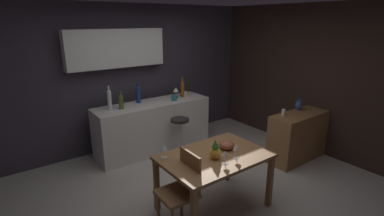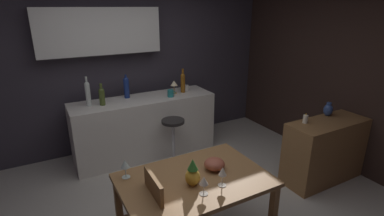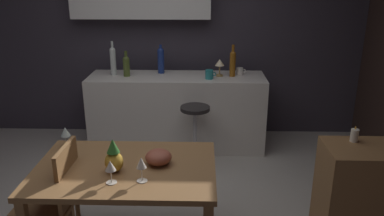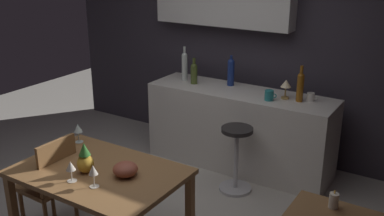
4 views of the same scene
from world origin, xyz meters
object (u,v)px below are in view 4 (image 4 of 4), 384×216
object	(u,v)px
wine_bottle_cobalt	(231,71)
wine_bottle_clear	(185,65)
wine_bottle_olive	(194,72)
pillar_candle_tall	(334,201)
fruit_bowl	(125,169)
wine_glass_left	(93,171)
counter_lamp	(286,85)
cup_teal	(269,95)
bar_stool	(236,157)
dining_table	(99,180)
pineapple_centerpiece	(85,160)
wine_bottle_amber	(300,85)
chair_near_window	(51,182)
cup_white	(311,97)
wine_glass_right	(78,129)
wine_glass_center	(71,167)

from	to	relation	value
wine_bottle_cobalt	wine_bottle_clear	size ratio (longest dim) A/B	0.86
wine_bottle_olive	pillar_candle_tall	size ratio (longest dim) A/B	2.37
fruit_bowl	wine_glass_left	bearing A→B (deg)	-108.51
counter_lamp	pillar_candle_tall	bearing A→B (deg)	-59.92
cup_teal	counter_lamp	world-z (taller)	counter_lamp
bar_stool	counter_lamp	size ratio (longest dim) A/B	3.39
dining_table	pineapple_centerpiece	size ratio (longest dim) A/B	5.29
bar_stool	wine_bottle_amber	bearing A→B (deg)	51.18
chair_near_window	cup_teal	world-z (taller)	cup_teal
cup_teal	pineapple_centerpiece	bearing A→B (deg)	-109.62
pillar_candle_tall	chair_near_window	bearing A→B (deg)	-170.94
fruit_bowl	cup_white	bearing A→B (deg)	69.35
wine_glass_right	pillar_candle_tall	xyz separation A→B (m)	(2.26, -0.00, 0.00)
dining_table	cup_white	xyz separation A→B (m)	(1.00, 2.07, 0.29)
wine_glass_center	pillar_candle_tall	distance (m)	1.86
bar_stool	wine_bottle_amber	xyz separation A→B (m)	(0.43, 0.53, 0.70)
wine_glass_right	fruit_bowl	xyz separation A→B (m)	(0.76, -0.26, -0.07)
chair_near_window	wine_bottle_olive	world-z (taller)	wine_bottle_olive
bar_stool	cup_white	size ratio (longest dim) A/B	6.05
fruit_bowl	wine_bottle_olive	xyz separation A→B (m)	(-0.58, 1.92, 0.24)
cup_white	counter_lamp	bearing A→B (deg)	-163.23
dining_table	counter_lamp	size ratio (longest dim) A/B	6.34
wine_glass_left	cup_white	size ratio (longest dim) A/B	1.52
wine_bottle_clear	pillar_candle_tall	distance (m)	2.84
dining_table	pillar_candle_tall	xyz separation A→B (m)	(1.73, 0.31, 0.22)
chair_near_window	wine_glass_right	distance (m)	0.51
wine_bottle_olive	bar_stool	bearing A→B (deg)	-31.44
dining_table	wine_glass_left	bearing A→B (deg)	-53.49
chair_near_window	wine_bottle_cobalt	world-z (taller)	wine_bottle_cobalt
wine_bottle_olive	cup_teal	distance (m)	0.99
cup_teal	counter_lamp	size ratio (longest dim) A/B	0.62
wine_bottle_amber	wine_bottle_cobalt	xyz separation A→B (m)	(-0.86, 0.13, -0.00)
cup_white	fruit_bowl	bearing A→B (deg)	-110.65
wine_glass_center	cup_teal	bearing A→B (deg)	72.11
dining_table	wine_bottle_clear	world-z (taller)	wine_bottle_clear
dining_table	cup_teal	world-z (taller)	cup_teal
bar_stool	wine_glass_center	bearing A→B (deg)	-107.07
pineapple_centerpiece	chair_near_window	bearing A→B (deg)	177.05
dining_table	chair_near_window	distance (m)	0.54
pineapple_centerpiece	wine_bottle_amber	distance (m)	2.30
pillar_candle_tall	bar_stool	bearing A→B (deg)	137.38
pillar_candle_tall	wine_glass_center	bearing A→B (deg)	-163.05
wine_bottle_clear	cup_white	distance (m)	1.52
dining_table	counter_lamp	xyz separation A→B (m)	(0.75, 2.00, 0.39)
pineapple_centerpiece	pillar_candle_tall	size ratio (longest dim) A/B	1.93
wine_bottle_clear	wine_glass_right	bearing A→B (deg)	-90.41
fruit_bowl	wine_bottle_clear	xyz separation A→B (m)	(-0.75, 1.98, 0.29)
wine_glass_right	wine_bottle_clear	xyz separation A→B (m)	(0.01, 1.72, 0.22)
wine_glass_left	wine_glass_center	xyz separation A→B (m)	(-0.20, -0.03, -0.01)
pineapple_centerpiece	wine_bottle_amber	xyz separation A→B (m)	(0.97, 2.07, 0.23)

